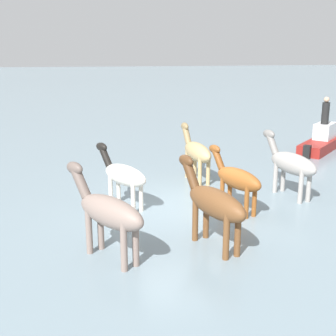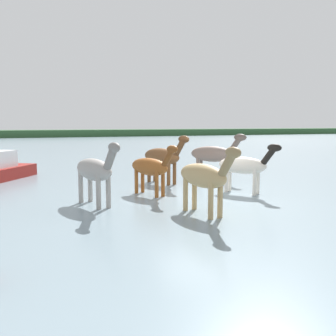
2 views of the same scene
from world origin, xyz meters
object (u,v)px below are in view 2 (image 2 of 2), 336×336
(horse_pinto_flank, at_px, (214,154))
(horse_rear_stallion, at_px, (163,157))
(horse_dun_straggler, at_px, (204,176))
(horse_dark_mare, at_px, (95,170))
(horse_chestnut_trailing, at_px, (151,167))
(horse_mid_herd, at_px, (244,166))

(horse_pinto_flank, bearing_deg, horse_rear_stallion, -121.71)
(horse_dun_straggler, height_order, horse_rear_stallion, horse_rear_stallion)
(horse_dark_mare, bearing_deg, horse_rear_stallion, 117.16)
(horse_pinto_flank, bearing_deg, horse_dark_mare, -96.08)
(horse_pinto_flank, distance_m, horse_dark_mare, 6.48)
(horse_chestnut_trailing, distance_m, horse_pinto_flank, 4.27)
(horse_mid_herd, bearing_deg, horse_chestnut_trailing, -138.97)
(horse_chestnut_trailing, relative_size, horse_rear_stallion, 0.88)
(horse_pinto_flank, height_order, horse_dark_mare, horse_pinto_flank)
(horse_dark_mare, bearing_deg, horse_chestnut_trailing, 98.87)
(horse_dun_straggler, relative_size, horse_rear_stallion, 0.98)
(horse_mid_herd, height_order, horse_rear_stallion, horse_rear_stallion)
(horse_chestnut_trailing, height_order, horse_pinto_flank, horse_pinto_flank)
(horse_chestnut_trailing, bearing_deg, horse_mid_herd, 51.99)
(horse_dark_mare, distance_m, horse_rear_stallion, 4.46)
(horse_chestnut_trailing, height_order, horse_mid_herd, horse_mid_herd)
(horse_chestnut_trailing, distance_m, horse_dark_mare, 2.22)
(horse_pinto_flank, distance_m, horse_rear_stallion, 2.36)
(horse_pinto_flank, xyz_separation_m, horse_rear_stallion, (-2.36, -0.20, -0.01))
(horse_rear_stallion, bearing_deg, horse_mid_herd, 9.77)
(horse_pinto_flank, bearing_deg, horse_dun_straggler, -66.92)
(horse_dark_mare, bearing_deg, horse_pinto_flank, 103.92)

